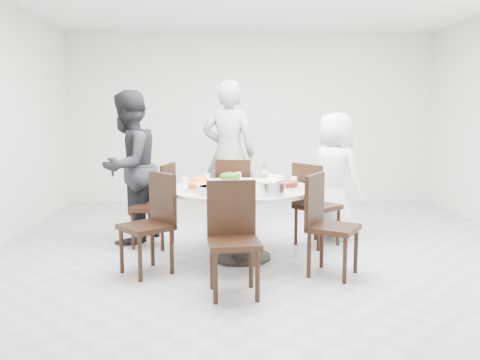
{
  "coord_description": "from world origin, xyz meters",
  "views": [
    {
      "loc": [
        -0.48,
        -5.44,
        1.55
      ],
      "look_at": [
        -0.3,
        -0.24,
        0.82
      ],
      "focal_mm": 38.0,
      "sensor_mm": 36.0,
      "label": 1
    }
  ],
  "objects_px": {
    "diner_right": "(335,176)",
    "rice_bowl": "(271,188)",
    "dining_table": "(240,223)",
    "chair_n": "(235,196)",
    "soup_bowl": "(211,190)",
    "chair_nw": "(153,205)",
    "chair_se": "(333,226)",
    "beverage_bottle": "(265,171)",
    "chair_ne": "(318,204)",
    "chair_s": "(234,240)",
    "diner_middle": "(229,154)",
    "diner_left": "(129,167)",
    "chair_sw": "(146,224)"
  },
  "relations": [
    {
      "from": "diner_right",
      "to": "chair_ne",
      "type": "bearing_deg",
      "value": 106.73
    },
    {
      "from": "soup_bowl",
      "to": "beverage_bottle",
      "type": "distance_m",
      "value": 1.14
    },
    {
      "from": "dining_table",
      "to": "rice_bowl",
      "type": "relative_size",
      "value": 5.41
    },
    {
      "from": "chair_ne",
      "to": "soup_bowl",
      "type": "distance_m",
      "value": 1.52
    },
    {
      "from": "chair_sw",
      "to": "dining_table",
      "type": "bearing_deg",
      "value": 77.86
    },
    {
      "from": "diner_left",
      "to": "beverage_bottle",
      "type": "bearing_deg",
      "value": 106.4
    },
    {
      "from": "chair_ne",
      "to": "chair_nw",
      "type": "bearing_deg",
      "value": 50.74
    },
    {
      "from": "chair_n",
      "to": "diner_left",
      "type": "xyz_separation_m",
      "value": [
        -1.24,
        -0.32,
        0.41
      ]
    },
    {
      "from": "chair_sw",
      "to": "chair_s",
      "type": "relative_size",
      "value": 1.0
    },
    {
      "from": "dining_table",
      "to": "soup_bowl",
      "type": "height_order",
      "value": "soup_bowl"
    },
    {
      "from": "dining_table",
      "to": "diner_middle",
      "type": "distance_m",
      "value": 1.66
    },
    {
      "from": "chair_nw",
      "to": "rice_bowl",
      "type": "relative_size",
      "value": 3.42
    },
    {
      "from": "chair_sw",
      "to": "chair_s",
      "type": "bearing_deg",
      "value": 14.04
    },
    {
      "from": "diner_right",
      "to": "beverage_bottle",
      "type": "xyz_separation_m",
      "value": [
        -0.86,
        -0.26,
        0.1
      ]
    },
    {
      "from": "dining_table",
      "to": "diner_right",
      "type": "relative_size",
      "value": 0.99
    },
    {
      "from": "chair_ne",
      "to": "chair_s",
      "type": "distance_m",
      "value": 1.84
    },
    {
      "from": "diner_right",
      "to": "diner_left",
      "type": "height_order",
      "value": "diner_left"
    },
    {
      "from": "chair_se",
      "to": "chair_sw",
      "type": "bearing_deg",
      "value": 117.45
    },
    {
      "from": "chair_ne",
      "to": "diner_middle",
      "type": "xyz_separation_m",
      "value": [
        -0.99,
        1.07,
        0.49
      ]
    },
    {
      "from": "diner_right",
      "to": "soup_bowl",
      "type": "relative_size",
      "value": 5.75
    },
    {
      "from": "chair_nw",
      "to": "beverage_bottle",
      "type": "distance_m",
      "value": 1.32
    },
    {
      "from": "chair_n",
      "to": "beverage_bottle",
      "type": "xyz_separation_m",
      "value": [
        0.33,
        -0.5,
        0.38
      ]
    },
    {
      "from": "dining_table",
      "to": "chair_s",
      "type": "xyz_separation_m",
      "value": [
        -0.09,
        -1.07,
        0.1
      ]
    },
    {
      "from": "chair_se",
      "to": "rice_bowl",
      "type": "relative_size",
      "value": 3.42
    },
    {
      "from": "chair_nw",
      "to": "chair_se",
      "type": "relative_size",
      "value": 1.0
    },
    {
      "from": "chair_s",
      "to": "chair_se",
      "type": "distance_m",
      "value": 1.06
    },
    {
      "from": "diner_left",
      "to": "soup_bowl",
      "type": "distance_m",
      "value": 1.51
    },
    {
      "from": "dining_table",
      "to": "chair_n",
      "type": "xyz_separation_m",
      "value": [
        -0.03,
        1.05,
        0.1
      ]
    },
    {
      "from": "diner_middle",
      "to": "soup_bowl",
      "type": "xyz_separation_m",
      "value": [
        -0.19,
        -1.97,
        -0.17
      ]
    },
    {
      "from": "chair_nw",
      "to": "chair_se",
      "type": "distance_m",
      "value": 2.11
    },
    {
      "from": "beverage_bottle",
      "to": "chair_ne",
      "type": "bearing_deg",
      "value": -6.59
    },
    {
      "from": "rice_bowl",
      "to": "chair_n",
      "type": "bearing_deg",
      "value": 101.32
    },
    {
      "from": "chair_ne",
      "to": "diner_middle",
      "type": "height_order",
      "value": "diner_middle"
    },
    {
      "from": "chair_nw",
      "to": "chair_sw",
      "type": "bearing_deg",
      "value": 17.31
    },
    {
      "from": "chair_n",
      "to": "chair_s",
      "type": "height_order",
      "value": "same"
    },
    {
      "from": "soup_bowl",
      "to": "chair_s",
      "type": "bearing_deg",
      "value": -72.64
    },
    {
      "from": "rice_bowl",
      "to": "beverage_bottle",
      "type": "relative_size",
      "value": 1.3
    },
    {
      "from": "dining_table",
      "to": "chair_nw",
      "type": "height_order",
      "value": "chair_nw"
    },
    {
      "from": "chair_se",
      "to": "diner_right",
      "type": "xyz_separation_m",
      "value": [
        0.31,
        1.39,
        0.28
      ]
    },
    {
      "from": "diner_right",
      "to": "rice_bowl",
      "type": "height_order",
      "value": "diner_right"
    },
    {
      "from": "chair_sw",
      "to": "diner_right",
      "type": "relative_size",
      "value": 0.63
    },
    {
      "from": "rice_bowl",
      "to": "diner_right",
      "type": "bearing_deg",
      "value": 54.89
    },
    {
      "from": "soup_bowl",
      "to": "chair_nw",
      "type": "bearing_deg",
      "value": 126.45
    },
    {
      "from": "soup_bowl",
      "to": "beverage_bottle",
      "type": "xyz_separation_m",
      "value": [
        0.59,
        0.97,
        0.07
      ]
    },
    {
      "from": "dining_table",
      "to": "diner_right",
      "type": "bearing_deg",
      "value": 35.0
    },
    {
      "from": "dining_table",
      "to": "beverage_bottle",
      "type": "distance_m",
      "value": 0.79
    },
    {
      "from": "rice_bowl",
      "to": "dining_table",
      "type": "bearing_deg",
      "value": 120.99
    },
    {
      "from": "chair_ne",
      "to": "chair_s",
      "type": "bearing_deg",
      "value": 108.81
    },
    {
      "from": "chair_s",
      "to": "dining_table",
      "type": "bearing_deg",
      "value": 79.74
    },
    {
      "from": "diner_left",
      "to": "soup_bowl",
      "type": "xyz_separation_m",
      "value": [
        0.98,
        -1.15,
        -0.09
      ]
    }
  ]
}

